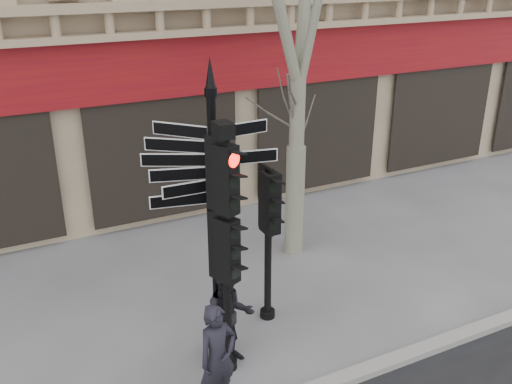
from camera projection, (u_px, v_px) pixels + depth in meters
ground at (265, 340)px, 9.25m from camera, size 80.00×80.00×0.00m
fingerpost at (213, 167)px, 7.81m from camera, size 2.49×2.49×4.59m
traffic_signal_main at (225, 223)px, 7.69m from camera, size 0.51×0.45×3.83m
traffic_signal_secondary at (268, 219)px, 9.12m from camera, size 0.45×0.32×2.68m
pedestrian_a at (218, 358)px, 7.62m from camera, size 0.65×0.50×1.59m
pedestrian_b at (229, 318)px, 8.48m from camera, size 0.86×0.72×1.57m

